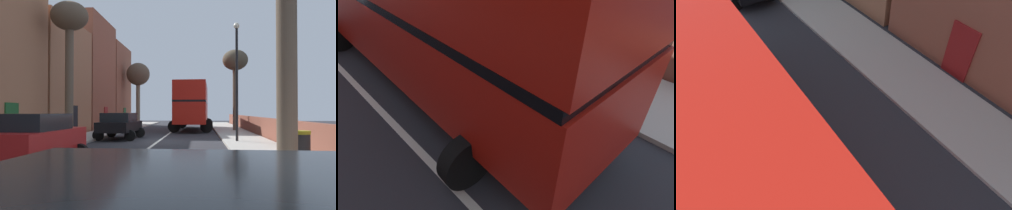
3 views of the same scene
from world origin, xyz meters
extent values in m
cube|color=maroon|center=(-6.47, 12.00, 1.05)|extent=(0.08, 1.10, 2.10)
cube|color=#B5180F|center=(1.70, 11.34, 1.55)|extent=(2.87, 10.97, 1.70)
cube|color=black|center=(1.70, 11.34, 2.48)|extent=(2.89, 10.86, 0.16)
cube|color=#B5180F|center=(1.70, 11.34, 3.31)|extent=(2.87, 10.97, 1.50)
cylinder|color=black|center=(0.30, 7.69, 0.50)|extent=(1.01, 0.33, 1.00)
cylinder|color=black|center=(-1.51, 2.40, 0.32)|extent=(0.65, 0.24, 0.64)
camera|label=1|loc=(2.35, -19.15, 1.70)|focal=36.25mm
camera|label=2|loc=(-1.30, 5.12, 3.95)|focal=27.78mm
camera|label=3|loc=(2.01, 16.97, 7.49)|focal=32.04mm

